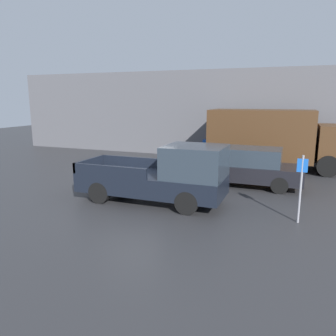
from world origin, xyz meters
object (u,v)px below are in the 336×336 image
Objects in this scene: pickup_truck at (164,176)px; parking_sign at (301,185)px; car at (247,167)px; delivery_truck at (272,137)px; newspaper_box at (207,149)px.

pickup_truck is 2.56× the size of parking_sign.
pickup_truck is at bearing -123.95° from car.
car is (2.40, 3.56, -0.17)m from pickup_truck.
delivery_truck reaches higher than pickup_truck.
car is at bearing -61.16° from newspaper_box.
newspaper_box is at bearing 154.55° from delivery_truck.
delivery_truck is (0.72, 4.16, 0.89)m from car.
car is at bearing 56.05° from pickup_truck.
parking_sign is at bearing -61.86° from car.
pickup_truck is 1.13× the size of car.
car is 4.31m from delivery_truck.
delivery_truck is 6.20× the size of newspaper_box.
delivery_truck is (3.12, 7.72, 0.72)m from pickup_truck.
delivery_truck is at bearing 68.00° from pickup_truck.
parking_sign is (2.09, -3.90, 0.35)m from car.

